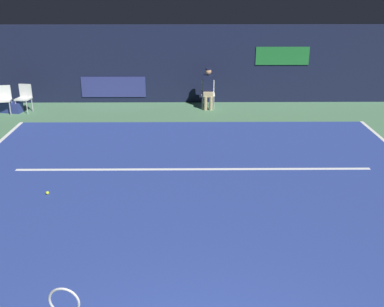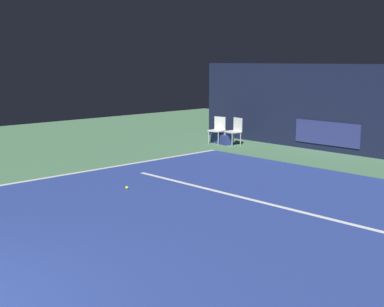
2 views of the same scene
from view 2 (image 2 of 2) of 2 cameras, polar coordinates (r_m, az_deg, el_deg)
ground_plane at (r=8.70m, az=0.97°, el=-8.11°), size 30.77×30.77×0.00m
court_surface at (r=8.69m, az=0.97°, el=-8.07°), size 10.33×11.13×0.01m
line_sideline_right at (r=12.73m, az=-15.38°, el=-2.54°), size 0.10×11.13×0.01m
line_service at (r=10.09m, az=8.93°, el=-5.56°), size 8.06×0.10×0.01m
courtside_chair_near at (r=17.30m, az=2.80°, el=2.71°), size 0.50×0.48×0.88m
courtside_chair_far at (r=17.04m, az=4.63°, el=2.58°), size 0.50×0.48×0.88m
tennis_ball at (r=11.29m, az=-7.05°, el=-3.68°), size 0.07×0.07×0.07m
equipment_bag at (r=17.38m, az=3.22°, el=1.60°), size 0.89×0.47×0.32m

